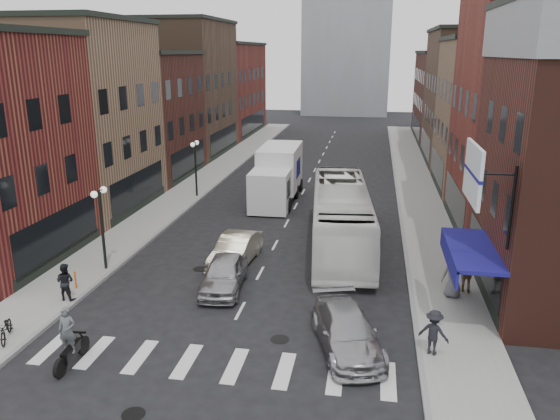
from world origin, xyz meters
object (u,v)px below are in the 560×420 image
(sedan_left_near, at_px, (224,273))
(sedan_left_far, at_px, (236,250))
(motorcycle_rider, at_px, (69,339))
(transit_bus, at_px, (341,217))
(streetlamp_far, at_px, (195,158))
(ped_right_c, at_px, (453,276))
(billboard_sign, at_px, (476,175))
(parked_bicycle, at_px, (6,329))
(streetlamp_near, at_px, (101,213))
(ped_left_solo, at_px, (65,282))
(bike_rack, at_px, (72,283))
(curb_car, at_px, (347,331))
(ped_right_a, at_px, (434,332))
(box_truck, at_px, (277,175))
(ped_right_b, at_px, (467,274))

(sedan_left_near, xyz_separation_m, sedan_left_far, (-0.23, 3.00, -0.01))
(motorcycle_rider, height_order, transit_bus, transit_bus)
(streetlamp_far, distance_m, ped_right_c, 21.69)
(billboard_sign, xyz_separation_m, parked_bicycle, (-16.34, -3.42, -5.56))
(streetlamp_near, xyz_separation_m, ped_left_solo, (0.00, -3.49, -1.95))
(transit_bus, bearing_deg, bike_rack, -149.92)
(billboard_sign, relative_size, ped_right_c, 1.94)
(streetlamp_far, height_order, parked_bicycle, streetlamp_far)
(billboard_sign, distance_m, motorcycle_rider, 14.86)
(streetlamp_far, relative_size, ped_left_solo, 2.55)
(transit_bus, relative_size, curb_car, 2.57)
(sedan_left_far, height_order, ped_right_c, ped_right_c)
(curb_car, relative_size, ped_right_a, 2.96)
(billboard_sign, height_order, ped_right_a, billboard_sign)
(billboard_sign, distance_m, streetlamp_near, 16.68)
(sedan_left_near, distance_m, parked_bicycle, 8.82)
(billboard_sign, relative_size, sedan_left_far, 0.83)
(motorcycle_rider, relative_size, ped_right_c, 1.13)
(sedan_left_far, xyz_separation_m, ped_right_c, (10.11, -2.45, 0.37))
(streetlamp_far, height_order, motorcycle_rider, streetlamp_far)
(streetlamp_near, relative_size, bike_rack, 5.14)
(box_truck, height_order, ped_left_solo, box_truck)
(streetlamp_near, distance_m, bike_rack, 3.59)
(motorcycle_rider, bearing_deg, parked_bicycle, 155.58)
(curb_car, relative_size, ped_right_b, 2.94)
(curb_car, xyz_separation_m, ped_right_a, (2.96, -0.06, 0.26))
(streetlamp_near, bearing_deg, ped_right_c, -1.60)
(bike_rack, relative_size, ped_right_c, 0.42)
(ped_right_c, bearing_deg, transit_bus, -53.34)
(streetlamp_far, bearing_deg, box_truck, 1.17)
(ped_right_c, bearing_deg, ped_right_a, 70.40)
(curb_car, xyz_separation_m, ped_right_c, (4.22, 4.79, 0.40))
(ped_right_a, bearing_deg, ped_right_b, -87.96)
(sedan_left_far, distance_m, ped_right_c, 10.41)
(sedan_left_far, distance_m, ped_right_a, 11.48)
(sedan_left_far, distance_m, curb_car, 9.34)
(motorcycle_rider, bearing_deg, box_truck, 75.26)
(bike_rack, relative_size, parked_bicycle, 0.50)
(sedan_left_far, bearing_deg, ped_left_solo, -132.77)
(ped_right_b, bearing_deg, parked_bicycle, 32.12)
(ped_right_b, distance_m, ped_right_c, 0.90)
(billboard_sign, height_order, bike_rack, billboard_sign)
(box_truck, relative_size, transit_bus, 0.70)
(streetlamp_far, height_order, ped_right_b, streetlamp_far)
(motorcycle_rider, bearing_deg, transit_bus, 51.66)
(bike_rack, distance_m, sedan_left_far, 7.75)
(box_truck, bearing_deg, streetlamp_far, 179.98)
(bike_rack, bearing_deg, ped_right_c, 7.88)
(bike_rack, relative_size, ped_right_b, 0.49)
(sedan_left_near, height_order, sedan_left_far, sedan_left_near)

